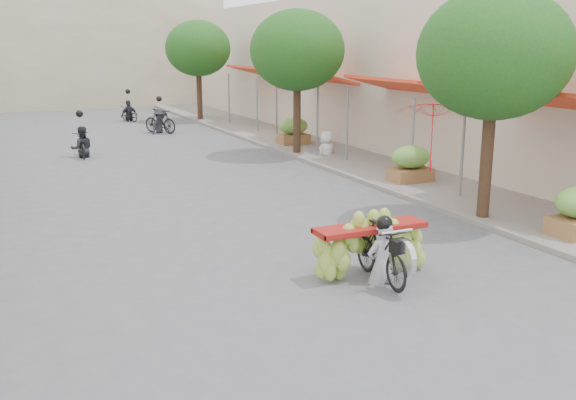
{
  "coord_description": "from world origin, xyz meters",
  "views": [
    {
      "loc": [
        -4.71,
        -7.15,
        4.01
      ],
      "look_at": [
        0.29,
        3.69,
        1.1
      ],
      "focal_mm": 40.0,
      "sensor_mm": 36.0,
      "label": 1
    }
  ],
  "objects": [
    {
      "name": "pedestrian",
      "position": [
        6.22,
        13.2,
        0.96
      ],
      "size": [
        0.94,
        0.73,
        1.69
      ],
      "rotation": [
        0.0,
        0.0,
        3.46
      ],
      "color": "white",
      "rests_on": "ground"
    },
    {
      "name": "street_tree_mid",
      "position": [
        5.4,
        14.0,
        3.78
      ],
      "size": [
        3.4,
        3.4,
        5.25
      ],
      "color": "#3A2719",
      "rests_on": "ground"
    },
    {
      "name": "market_umbrella",
      "position": [
        6.01,
        6.77,
        2.58
      ],
      "size": [
        2.4,
        2.4,
        1.95
      ],
      "rotation": [
        0.0,
        0.0,
        0.13
      ],
      "color": "red",
      "rests_on": "ground"
    },
    {
      "name": "produce_crate_far",
      "position": [
        6.2,
        16.0,
        0.71
      ],
      "size": [
        1.2,
        0.88,
        1.16
      ],
      "color": "brown",
      "rests_on": "ground"
    },
    {
      "name": "street_tree_near",
      "position": [
        5.4,
        4.0,
        3.78
      ],
      "size": [
        3.4,
        3.4,
        5.25
      ],
      "color": "#3A2719",
      "rests_on": "ground"
    },
    {
      "name": "street_tree_far",
      "position": [
        5.4,
        26.0,
        3.78
      ],
      "size": [
        3.4,
        3.4,
        5.25
      ],
      "color": "#3A2719",
      "rests_on": "ground"
    },
    {
      "name": "bg_motorbike_a",
      "position": [
        -1.85,
        16.95,
        0.76
      ],
      "size": [
        0.82,
        1.54,
        1.95
      ],
      "color": "black",
      "rests_on": "ground"
    },
    {
      "name": "banana_motorbike",
      "position": [
        1.12,
        1.83,
        0.68
      ],
      "size": [
        2.2,
        1.88,
        2.0
      ],
      "color": "black",
      "rests_on": "ground"
    },
    {
      "name": "sidewalk_right",
      "position": [
        7.0,
        15.0,
        0.06
      ],
      "size": [
        4.0,
        60.0,
        0.12
      ],
      "primitive_type": "cube",
      "color": "gray",
      "rests_on": "ground"
    },
    {
      "name": "shophouse_row_right",
      "position": [
        11.99,
        14.0,
        3.0
      ],
      "size": [
        9.77,
        40.0,
        6.0
      ],
      "color": "beige",
      "rests_on": "ground"
    },
    {
      "name": "bg_motorbike_b",
      "position": [
        2.3,
        22.15,
        0.82
      ],
      "size": [
        1.48,
        1.89,
        1.95
      ],
      "color": "black",
      "rests_on": "ground"
    },
    {
      "name": "produce_crate_mid",
      "position": [
        6.2,
        8.0,
        0.71
      ],
      "size": [
        1.2,
        0.88,
        1.16
      ],
      "color": "brown",
      "rests_on": "ground"
    },
    {
      "name": "bg_motorbike_c",
      "position": [
        1.92,
        27.43,
        0.84
      ],
      "size": [
        1.09,
        1.52,
        1.95
      ],
      "color": "black",
      "rests_on": "ground"
    },
    {
      "name": "ground",
      "position": [
        0.0,
        0.0,
        0.0
      ],
      "size": [
        120.0,
        120.0,
        0.0
      ],
      "primitive_type": "plane",
      "color": "#57575D",
      "rests_on": "ground"
    },
    {
      "name": "far_building",
      "position": [
        0.0,
        38.0,
        3.5
      ],
      "size": [
        20.0,
        6.0,
        7.0
      ],
      "primitive_type": "cube",
      "color": "#BCAF95",
      "rests_on": "ground"
    }
  ]
}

